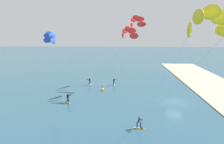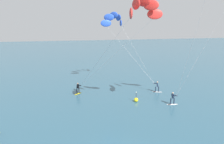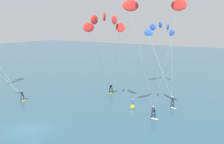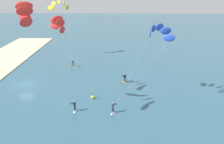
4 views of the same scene
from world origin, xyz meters
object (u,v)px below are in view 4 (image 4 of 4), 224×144
object	(u,v)px
kitesurfer_nearshore	(27,17)
marker_buoy	(93,97)
kitesurfer_mid_water	(60,7)
kitesurfer_far_out	(62,27)
kitesurfer_downwind	(157,35)

from	to	relation	value
kitesurfer_nearshore	marker_buoy	xyz separation A→B (m)	(-6.09, 6.90, -13.42)
kitesurfer_mid_water	marker_buoy	size ratio (longest dim) A/B	10.21
kitesurfer_far_out	marker_buoy	xyz separation A→B (m)	(1.47, 4.59, -11.07)
marker_buoy	kitesurfer_nearshore	bearing A→B (deg)	-48.58
kitesurfer_downwind	marker_buoy	distance (m)	14.11
kitesurfer_nearshore	kitesurfer_mid_water	xyz separation A→B (m)	(-29.75, -3.13, -1.36)
kitesurfer_mid_water	kitesurfer_far_out	world-z (taller)	kitesurfer_mid_water
kitesurfer_nearshore	marker_buoy	size ratio (longest dim) A/B	11.25
marker_buoy	kitesurfer_far_out	bearing A→B (deg)	-107.72
kitesurfer_nearshore	marker_buoy	world-z (taller)	kitesurfer_nearshore
kitesurfer_mid_water	kitesurfer_far_out	size ratio (longest dim) A/B	1.08
kitesurfer_mid_water	kitesurfer_downwind	world-z (taller)	kitesurfer_mid_water
kitesurfer_far_out	marker_buoy	world-z (taller)	kitesurfer_far_out
kitesurfer_downwind	kitesurfer_far_out	bearing A→B (deg)	-94.35
kitesurfer_far_out	kitesurfer_nearshore	bearing A→B (deg)	-17.03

